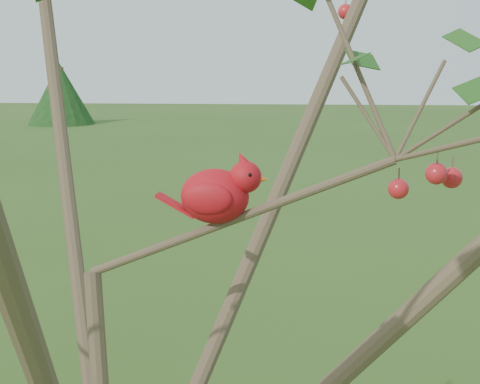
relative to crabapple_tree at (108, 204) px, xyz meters
The scene contains 3 objects.
crabapple_tree is the anchor object (origin of this frame).
cardinal 0.22m from the crabapple_tree, 28.09° to the left, with size 0.23×0.12×0.16m.
distant_trees 24.07m from the crabapple_tree, 93.58° to the left, with size 44.72×13.67×3.26m.
Camera 1 is at (0.37, -1.19, 2.37)m, focal length 50.00 mm.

